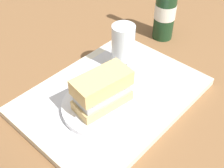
{
  "coord_description": "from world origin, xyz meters",
  "views": [
    {
      "loc": [
        -0.38,
        -0.35,
        0.51
      ],
      "look_at": [
        0.0,
        0.0,
        0.05
      ],
      "focal_mm": 46.4,
      "sensor_mm": 36.0,
      "label": 1
    }
  ],
  "objects": [
    {
      "name": "beer_glass",
      "position": [
        0.1,
        0.05,
        0.09
      ],
      "size": [
        0.06,
        0.06,
        0.12
      ],
      "color": "silver",
      "rests_on": "placemat"
    },
    {
      "name": "ground_plane",
      "position": [
        0.0,
        0.0,
        0.0
      ],
      "size": [
        3.0,
        3.0,
        0.0
      ],
      "primitive_type": "plane",
      "color": "brown"
    },
    {
      "name": "placemat",
      "position": [
        0.0,
        0.0,
        0.02
      ],
      "size": [
        0.38,
        0.27,
        0.0
      ],
      "primitive_type": "cube",
      "color": "silver",
      "rests_on": "tray"
    },
    {
      "name": "plate",
      "position": [
        -0.05,
        -0.02,
        0.03
      ],
      "size": [
        0.19,
        0.19,
        0.01
      ],
      "primitive_type": "cylinder",
      "color": "white",
      "rests_on": "placemat"
    },
    {
      "name": "tray",
      "position": [
        0.0,
        0.0,
        0.01
      ],
      "size": [
        0.44,
        0.32,
        0.02
      ],
      "primitive_type": "cube",
      "color": "beige",
      "rests_on": "ground_plane"
    },
    {
      "name": "napkin_folded",
      "position": [
        0.08,
        -0.07,
        0.02
      ],
      "size": [
        0.09,
        0.07,
        0.01
      ],
      "primitive_type": "cube",
      "color": "white",
      "rests_on": "placemat"
    },
    {
      "name": "sandwich",
      "position": [
        -0.05,
        -0.02,
        0.08
      ],
      "size": [
        0.14,
        0.08,
        0.08
      ],
      "rotation": [
        0.0,
        0.0,
        -0.16
      ],
      "color": "tan",
      "rests_on": "plate"
    },
    {
      "name": "beer_bottle",
      "position": [
        0.32,
        0.07,
        0.1
      ],
      "size": [
        0.07,
        0.07,
        0.27
      ],
      "color": "#19381E",
      "rests_on": "ground_plane"
    }
  ]
}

